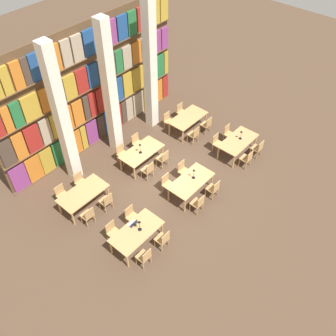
# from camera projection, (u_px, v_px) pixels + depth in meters

# --- Properties ---
(ground_plane) EXTENTS (40.00, 40.00, 0.00)m
(ground_plane) POSITION_uv_depth(u_px,v_px,m) (166.00, 178.00, 15.68)
(ground_plane) COLOR #4C3828
(bookshelf_bank) EXTENTS (9.42, 0.35, 5.50)m
(bookshelf_bank) POSITION_uv_depth(u_px,v_px,m) (94.00, 90.00, 15.75)
(bookshelf_bank) COLOR brown
(bookshelf_bank) RESTS_ON ground_plane
(pillar_left) EXTENTS (0.44, 0.44, 6.00)m
(pillar_left) POSITION_uv_depth(u_px,v_px,m) (62.00, 118.00, 13.68)
(pillar_left) COLOR silver
(pillar_left) RESTS_ON ground_plane
(pillar_center) EXTENTS (0.44, 0.44, 6.00)m
(pillar_center) POSITION_uv_depth(u_px,v_px,m) (110.00, 91.00, 14.95)
(pillar_center) COLOR silver
(pillar_center) RESTS_ON ground_plane
(pillar_right) EXTENTS (0.44, 0.44, 6.00)m
(pillar_right) POSITION_uv_depth(u_px,v_px,m) (150.00, 68.00, 16.22)
(pillar_right) COLOR silver
(pillar_right) RESTS_ON ground_plane
(reading_table_0) EXTENTS (1.89, 0.97, 0.75)m
(reading_table_0) POSITION_uv_depth(u_px,v_px,m) (137.00, 233.00, 12.91)
(reading_table_0) COLOR tan
(reading_table_0) RESTS_ON ground_plane
(chair_0) EXTENTS (0.42, 0.40, 0.86)m
(chair_0) POSITION_uv_depth(u_px,v_px,m) (145.00, 257.00, 12.47)
(chair_0) COLOR tan
(chair_0) RESTS_ON ground_plane
(chair_1) EXTENTS (0.42, 0.40, 0.86)m
(chair_1) POSITION_uv_depth(u_px,v_px,m) (113.00, 232.00, 13.19)
(chair_1) COLOR tan
(chair_1) RESTS_ON ground_plane
(chair_2) EXTENTS (0.42, 0.40, 0.86)m
(chair_2) POSITION_uv_depth(u_px,v_px,m) (163.00, 239.00, 12.96)
(chair_2) COLOR tan
(chair_2) RESTS_ON ground_plane
(chair_3) EXTENTS (0.42, 0.40, 0.86)m
(chair_3) POSITION_uv_depth(u_px,v_px,m) (132.00, 216.00, 13.68)
(chair_3) COLOR tan
(chair_3) RESTS_ON ground_plane
(desk_lamp_0) EXTENTS (0.14, 0.14, 0.48)m
(desk_lamp_0) POSITION_uv_depth(u_px,v_px,m) (139.00, 224.00, 12.67)
(desk_lamp_0) COLOR black
(desk_lamp_0) RESTS_ON reading_table_0
(laptop) EXTENTS (0.32, 0.22, 0.21)m
(laptop) POSITION_uv_depth(u_px,v_px,m) (133.00, 224.00, 13.02)
(laptop) COLOR silver
(laptop) RESTS_ON reading_table_0
(reading_table_1) EXTENTS (1.89, 0.97, 0.75)m
(reading_table_1) POSITION_uv_depth(u_px,v_px,m) (191.00, 182.00, 14.60)
(reading_table_1) COLOR tan
(reading_table_1) RESTS_ON ground_plane
(chair_4) EXTENTS (0.42, 0.40, 0.86)m
(chair_4) POSITION_uv_depth(u_px,v_px,m) (198.00, 203.00, 14.11)
(chair_4) COLOR tan
(chair_4) RESTS_ON ground_plane
(chair_5) EXTENTS (0.42, 0.40, 0.86)m
(chair_5) POSITION_uv_depth(u_px,v_px,m) (167.00, 183.00, 14.83)
(chair_5) COLOR tan
(chair_5) RESTS_ON ground_plane
(chair_6) EXTENTS (0.42, 0.40, 0.86)m
(chair_6) POSITION_uv_depth(u_px,v_px,m) (214.00, 188.00, 14.64)
(chair_6) COLOR tan
(chair_6) RESTS_ON ground_plane
(chair_7) EXTENTS (0.42, 0.40, 0.86)m
(chair_7) POSITION_uv_depth(u_px,v_px,m) (183.00, 170.00, 15.36)
(chair_7) COLOR tan
(chair_7) RESTS_ON ground_plane
(desk_lamp_1) EXTENTS (0.14, 0.14, 0.47)m
(desk_lamp_1) POSITION_uv_depth(u_px,v_px,m) (194.00, 172.00, 14.43)
(desk_lamp_1) COLOR black
(desk_lamp_1) RESTS_ON reading_table_1
(reading_table_2) EXTENTS (1.89, 0.97, 0.75)m
(reading_table_2) POSITION_uv_depth(u_px,v_px,m) (238.00, 142.00, 16.30)
(reading_table_2) COLOR tan
(reading_table_2) RESTS_ON ground_plane
(chair_8) EXTENTS (0.42, 0.40, 0.86)m
(chair_8) POSITION_uv_depth(u_px,v_px,m) (247.00, 158.00, 15.85)
(chair_8) COLOR tan
(chair_8) RESTS_ON ground_plane
(chair_9) EXTENTS (0.42, 0.40, 0.86)m
(chair_9) POSITION_uv_depth(u_px,v_px,m) (217.00, 143.00, 16.57)
(chair_9) COLOR tan
(chair_9) RESTS_ON ground_plane
(chair_10) EXTENTS (0.42, 0.40, 0.86)m
(chair_10) POSITION_uv_depth(u_px,v_px,m) (258.00, 148.00, 16.32)
(chair_10) COLOR tan
(chair_10) RESTS_ON ground_plane
(chair_11) EXTENTS (0.42, 0.40, 0.86)m
(chair_11) POSITION_uv_depth(u_px,v_px,m) (229.00, 133.00, 17.04)
(chair_11) COLOR tan
(chair_11) RESTS_ON ground_plane
(desk_lamp_2) EXTENTS (0.14, 0.14, 0.44)m
(desk_lamp_2) POSITION_uv_depth(u_px,v_px,m) (241.00, 133.00, 16.12)
(desk_lamp_2) COLOR black
(desk_lamp_2) RESTS_ON reading_table_2
(reading_table_3) EXTENTS (1.89, 0.97, 0.75)m
(reading_table_3) POSITION_uv_depth(u_px,v_px,m) (83.00, 194.00, 14.15)
(reading_table_3) COLOR tan
(reading_table_3) RESTS_ON ground_plane
(chair_12) EXTENTS (0.42, 0.40, 0.86)m
(chair_12) POSITION_uv_depth(u_px,v_px,m) (88.00, 215.00, 13.70)
(chair_12) COLOR tan
(chair_12) RESTS_ON ground_plane
(chair_13) EXTENTS (0.42, 0.40, 0.86)m
(chair_13) POSITION_uv_depth(u_px,v_px,m) (62.00, 194.00, 14.42)
(chair_13) COLOR tan
(chair_13) RESTS_ON ground_plane
(chair_14) EXTENTS (0.42, 0.40, 0.86)m
(chair_14) POSITION_uv_depth(u_px,v_px,m) (106.00, 201.00, 14.18)
(chair_14) COLOR tan
(chair_14) RESTS_ON ground_plane
(chair_15) EXTENTS (0.42, 0.40, 0.86)m
(chair_15) POSITION_uv_depth(u_px,v_px,m) (80.00, 181.00, 14.90)
(chair_15) COLOR tan
(chair_15) RESTS_ON ground_plane
(reading_table_4) EXTENTS (1.89, 0.97, 0.75)m
(reading_table_4) POSITION_uv_depth(u_px,v_px,m) (142.00, 152.00, 15.81)
(reading_table_4) COLOR tan
(reading_table_4) RESTS_ON ground_plane
(chair_16) EXTENTS (0.42, 0.40, 0.86)m
(chair_16) POSITION_uv_depth(u_px,v_px,m) (148.00, 170.00, 15.37)
(chair_16) COLOR tan
(chair_16) RESTS_ON ground_plane
(chair_17) EXTENTS (0.42, 0.40, 0.86)m
(chair_17) POSITION_uv_depth(u_px,v_px,m) (122.00, 153.00, 16.09)
(chair_17) COLOR tan
(chair_17) RESTS_ON ground_plane
(chair_18) EXTENTS (0.42, 0.40, 0.86)m
(chair_18) POSITION_uv_depth(u_px,v_px,m) (163.00, 158.00, 15.87)
(chair_18) COLOR tan
(chair_18) RESTS_ON ground_plane
(chair_19) EXTENTS (0.42, 0.40, 0.86)m
(chair_19) POSITION_uv_depth(u_px,v_px,m) (137.00, 142.00, 16.59)
(chair_19) COLOR tan
(chair_19) RESTS_ON ground_plane
(desk_lamp_3) EXTENTS (0.14, 0.14, 0.49)m
(desk_lamp_3) POSITION_uv_depth(u_px,v_px,m) (140.00, 147.00, 15.45)
(desk_lamp_3) COLOR black
(desk_lamp_3) RESTS_ON reading_table_4
(reading_table_5) EXTENTS (1.89, 0.97, 0.75)m
(reading_table_5) POSITION_uv_depth(u_px,v_px,m) (188.00, 119.00, 17.47)
(reading_table_5) COLOR tan
(reading_table_5) RESTS_ON ground_plane
(chair_20) EXTENTS (0.42, 0.40, 0.86)m
(chair_20) POSITION_uv_depth(u_px,v_px,m) (194.00, 134.00, 16.99)
(chair_20) COLOR tan
(chair_20) RESTS_ON ground_plane
(chair_21) EXTENTS (0.42, 0.40, 0.86)m
(chair_21) POSITION_uv_depth(u_px,v_px,m) (169.00, 120.00, 17.71)
(chair_21) COLOR tan
(chair_21) RESTS_ON ground_plane
(chair_22) EXTENTS (0.42, 0.40, 0.86)m
(chair_22) POSITION_uv_depth(u_px,v_px,m) (207.00, 124.00, 17.50)
(chair_22) COLOR tan
(chair_22) RESTS_ON ground_plane
(chair_23) EXTENTS (0.42, 0.40, 0.86)m
(chair_23) POSITION_uv_depth(u_px,v_px,m) (181.00, 111.00, 18.22)
(chair_23) COLOR tan
(chair_23) RESTS_ON ground_plane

